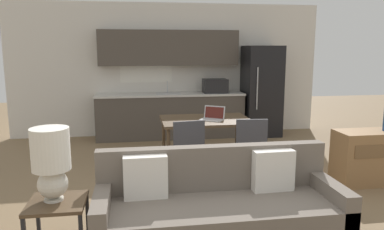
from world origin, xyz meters
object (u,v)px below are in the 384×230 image
object	(u,v)px
refrigerator	(261,91)
table_lamp	(51,160)
dining_chair_near_right	(249,149)
laptop	(213,117)
dining_table	(206,123)
couch	(218,208)
dining_chair_near_left	(186,151)
credenza	(370,157)
side_table	(58,221)

from	to	relation	value
refrigerator	table_lamp	xyz separation A→B (m)	(-3.31, -4.27, -0.04)
dining_chair_near_right	laptop	distance (m)	0.89
dining_table	couch	size ratio (longest dim) A/B	0.60
table_lamp	dining_chair_near_left	size ratio (longest dim) A/B	0.68
table_lamp	credenza	world-z (taller)	table_lamp
dining_chair_near_right	laptop	size ratio (longest dim) A/B	2.25
dining_chair_near_left	dining_chair_near_right	bearing A→B (deg)	171.36
refrigerator	side_table	bearing A→B (deg)	-127.31
couch	laptop	world-z (taller)	laptop
refrigerator	couch	xyz separation A→B (m)	(-1.87, -4.22, -0.58)
dining_table	side_table	world-z (taller)	dining_table
couch	table_lamp	size ratio (longest dim) A/B	3.58
dining_chair_near_right	laptop	xyz separation A→B (m)	(-0.32, 0.77, 0.30)
table_lamp	credenza	distance (m)	4.04
dining_table	dining_chair_near_right	bearing A→B (deg)	-63.80
table_lamp	side_table	bearing A→B (deg)	-47.59
credenza	laptop	xyz separation A→B (m)	(-1.96, 0.93, 0.44)
side_table	laptop	xyz separation A→B (m)	(1.81, 2.24, 0.44)
side_table	couch	bearing A→B (deg)	3.43
dining_chair_near_left	laptop	world-z (taller)	laptop
dining_table	dining_chair_near_right	distance (m)	0.96
refrigerator	dining_chair_near_right	distance (m)	3.08
refrigerator	laptop	distance (m)	2.53
dining_chair_near_right	laptop	world-z (taller)	laptop
dining_table	credenza	xyz separation A→B (m)	(2.05, -1.01, -0.32)
refrigerator	side_table	size ratio (longest dim) A/B	3.46
table_lamp	credenza	size ratio (longest dim) A/B	0.66
couch	dining_chair_near_right	world-z (taller)	dining_chair_near_right
couch	refrigerator	bearing A→B (deg)	66.07
credenza	dining_chair_near_right	world-z (taller)	dining_chair_near_right
side_table	credenza	bearing A→B (deg)	19.14
table_lamp	couch	bearing A→B (deg)	2.12
refrigerator	side_table	world-z (taller)	refrigerator
side_table	laptop	distance (m)	2.92
dining_table	table_lamp	world-z (taller)	table_lamp
refrigerator	dining_table	world-z (taller)	refrigerator
table_lamp	dining_chair_near_left	distance (m)	2.00
side_table	dining_chair_near_right	world-z (taller)	dining_chair_near_right
dining_table	dining_chair_near_left	distance (m)	0.95
credenza	laptop	bearing A→B (deg)	154.48
couch	dining_chair_near_left	size ratio (longest dim) A/B	2.44
dining_chair_near_left	laptop	xyz separation A→B (m)	(0.51, 0.77, 0.30)
table_lamp	dining_chair_near_right	xyz separation A→B (m)	(2.17, 1.44, -0.38)
dining_chair_near_left	refrigerator	bearing A→B (deg)	-133.09
couch	side_table	xyz separation A→B (m)	(-1.41, -0.08, 0.02)
dining_chair_near_right	refrigerator	bearing A→B (deg)	-106.21
side_table	table_lamp	xyz separation A→B (m)	(-0.03, 0.03, 0.52)
table_lamp	dining_table	bearing A→B (deg)	52.57
side_table	refrigerator	bearing A→B (deg)	52.69
credenza	dining_chair_near_left	size ratio (longest dim) A/B	1.02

